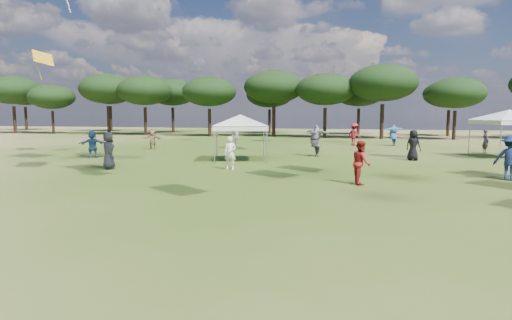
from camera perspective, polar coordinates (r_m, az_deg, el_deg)
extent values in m
cylinder|color=black|center=(64.30, -29.50, 4.68)|extent=(0.40, 0.40, 3.51)
ellipsoid|color=black|center=(64.37, -29.69, 8.12)|extent=(6.82, 6.82, 3.68)
cylinder|color=black|center=(60.43, -25.44, 4.56)|extent=(0.33, 0.33, 2.92)
ellipsoid|color=black|center=(60.45, -25.58, 7.60)|extent=(5.67, 5.67, 3.06)
cylinder|color=black|center=(55.91, -19.04, 5.02)|extent=(0.40, 0.40, 3.49)
ellipsoid|color=black|center=(55.98, -19.19, 8.96)|extent=(6.79, 6.79, 3.66)
cylinder|color=black|center=(53.03, -14.52, 5.02)|extent=(0.38, 0.38, 3.32)
ellipsoid|color=black|center=(53.09, -14.63, 8.96)|extent=(6.44, 6.44, 3.47)
cylinder|color=black|center=(48.90, -6.21, 4.99)|extent=(0.36, 0.36, 3.14)
ellipsoid|color=black|center=(48.94, -6.26, 9.04)|extent=(6.11, 6.11, 3.29)
cylinder|color=black|center=(48.39, 2.39, 5.20)|extent=(0.40, 0.40, 3.46)
ellipsoid|color=black|center=(48.46, 2.41, 9.71)|extent=(6.73, 6.73, 3.63)
cylinder|color=black|center=(46.38, 9.16, 4.92)|extent=(0.37, 0.37, 3.21)
ellipsoid|color=black|center=(46.43, 9.24, 9.28)|extent=(6.24, 6.24, 3.36)
cylinder|color=black|center=(45.78, 16.43, 4.94)|extent=(0.41, 0.41, 3.56)
ellipsoid|color=black|center=(45.87, 16.59, 9.83)|extent=(6.91, 6.91, 3.73)
cylinder|color=black|center=(46.91, 24.92, 4.23)|extent=(0.33, 0.33, 2.88)
ellipsoid|color=black|center=(46.94, 25.10, 8.09)|extent=(5.60, 5.60, 3.02)
cylinder|color=black|center=(74.84, -28.32, 4.88)|extent=(0.41, 0.41, 3.56)
ellipsoid|color=black|center=(74.90, -28.48, 7.87)|extent=(6.92, 6.92, 3.73)
cylinder|color=black|center=(65.58, -18.79, 5.23)|extent=(0.41, 0.41, 3.62)
ellipsoid|color=black|center=(65.65, -18.92, 8.70)|extent=(7.03, 7.03, 3.79)
cylinder|color=black|center=(58.65, -11.01, 5.23)|extent=(0.39, 0.39, 3.37)
ellipsoid|color=black|center=(58.71, -11.08, 8.85)|extent=(6.54, 6.54, 3.53)
cylinder|color=black|center=(56.17, 1.81, 5.17)|extent=(0.36, 0.36, 3.11)
ellipsoid|color=black|center=(56.21, 1.82, 8.67)|extent=(6.05, 6.05, 3.26)
cylinder|color=black|center=(54.10, 13.50, 5.01)|extent=(0.37, 0.37, 3.20)
ellipsoid|color=black|center=(54.14, 13.59, 8.73)|extent=(6.21, 6.21, 3.35)
cylinder|color=black|center=(53.74, 24.23, 4.51)|extent=(0.34, 0.34, 2.99)
ellipsoid|color=black|center=(53.77, 24.39, 8.01)|extent=(5.81, 5.81, 3.13)
cylinder|color=gray|center=(22.53, -5.59, 1.90)|extent=(0.06, 0.06, 1.90)
cylinder|color=gray|center=(22.55, 1.45, 1.93)|extent=(0.06, 0.06, 1.90)
cylinder|color=gray|center=(25.29, -5.26, 2.38)|extent=(0.06, 0.06, 1.90)
cylinder|color=gray|center=(25.31, 1.02, 2.41)|extent=(0.06, 0.06, 1.90)
cube|color=silver|center=(23.83, -2.10, 4.33)|extent=(3.64, 3.64, 0.25)
pyramid|color=silver|center=(23.82, -2.11, 6.07)|extent=(5.72, 5.72, 0.60)
cylinder|color=gray|center=(27.22, 29.82, 2.15)|extent=(0.06, 0.06, 2.18)
cylinder|color=gray|center=(29.68, 26.54, 2.60)|extent=(0.06, 0.06, 2.18)
cube|color=silver|center=(29.24, 30.64, 4.37)|extent=(3.98, 3.98, 0.25)
pyramid|color=silver|center=(29.24, 30.72, 5.79)|extent=(5.98, 5.98, 0.60)
imported|color=#535156|center=(26.41, 7.99, 2.55)|extent=(1.97, 2.27, 1.93)
imported|color=#2F2E34|center=(21.47, -19.07, 1.20)|extent=(1.00, 1.01, 1.77)
imported|color=maroon|center=(35.77, 12.94, 3.36)|extent=(1.37, 1.24, 1.85)
imported|color=navy|center=(27.20, -20.97, 1.98)|extent=(1.46, 1.34, 1.62)
imported|color=white|center=(20.18, -3.47, 0.94)|extent=(0.58, 0.40, 1.57)
imported|color=black|center=(25.55, 20.23, 1.87)|extent=(1.00, 0.90, 1.72)
imported|color=#343339|center=(32.21, 28.28, 2.23)|extent=(0.48, 0.64, 1.60)
imported|color=navy|center=(36.54, 17.85, 3.18)|extent=(1.95, 1.88, 1.74)
imported|color=maroon|center=(16.40, 13.83, -0.33)|extent=(0.75, 0.89, 1.65)
imported|color=#8D694D|center=(32.01, -13.65, 2.73)|extent=(1.47, 0.64, 1.54)
imported|color=#15234C|center=(19.60, 30.76, 0.25)|extent=(1.33, 1.06, 1.80)
imported|color=#BAB6AF|center=(34.57, -2.82, 3.17)|extent=(0.91, 0.96, 1.56)
plane|color=gold|center=(30.86, -26.53, 12.10)|extent=(1.84, 2.14, 1.20)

